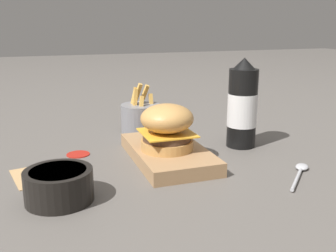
{
  "coord_description": "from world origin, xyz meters",
  "views": [
    {
      "loc": [
        0.8,
        -0.25,
        0.31
      ],
      "look_at": [
        -0.01,
        0.03,
        0.08
      ],
      "focal_mm": 42.0,
      "sensor_mm": 36.0,
      "label": 1
    }
  ],
  "objects_px": {
    "ketchup_bottle": "(242,107)",
    "spoon": "(300,171)",
    "burger": "(168,127)",
    "side_bowl": "(59,185)",
    "serving_board": "(168,153)",
    "fries_basket": "(140,117)"
  },
  "relations": [
    {
      "from": "burger",
      "to": "fries_basket",
      "type": "distance_m",
      "value": 0.27
    },
    {
      "from": "serving_board",
      "to": "spoon",
      "type": "height_order",
      "value": "serving_board"
    },
    {
      "from": "fries_basket",
      "to": "side_bowl",
      "type": "bearing_deg",
      "value": -33.3
    },
    {
      "from": "serving_board",
      "to": "fries_basket",
      "type": "height_order",
      "value": "fries_basket"
    },
    {
      "from": "side_bowl",
      "to": "spoon",
      "type": "xyz_separation_m",
      "value": [
        0.03,
        0.49,
        -0.03
      ]
    },
    {
      "from": "burger",
      "to": "side_bowl",
      "type": "height_order",
      "value": "burger"
    },
    {
      "from": "serving_board",
      "to": "ketchup_bottle",
      "type": "height_order",
      "value": "ketchup_bottle"
    },
    {
      "from": "ketchup_bottle",
      "to": "spoon",
      "type": "relative_size",
      "value": 1.86
    },
    {
      "from": "burger",
      "to": "side_bowl",
      "type": "relative_size",
      "value": 0.98
    },
    {
      "from": "burger",
      "to": "spoon",
      "type": "distance_m",
      "value": 0.3
    },
    {
      "from": "fries_basket",
      "to": "side_bowl",
      "type": "distance_m",
      "value": 0.47
    },
    {
      "from": "ketchup_bottle",
      "to": "side_bowl",
      "type": "relative_size",
      "value": 1.85
    },
    {
      "from": "spoon",
      "to": "serving_board",
      "type": "bearing_deg",
      "value": 99.27
    },
    {
      "from": "fries_basket",
      "to": "side_bowl",
      "type": "relative_size",
      "value": 1.16
    },
    {
      "from": "side_bowl",
      "to": "ketchup_bottle",
      "type": "bearing_deg",
      "value": 110.86
    },
    {
      "from": "ketchup_bottle",
      "to": "spoon",
      "type": "distance_m",
      "value": 0.23
    },
    {
      "from": "burger",
      "to": "spoon",
      "type": "xyz_separation_m",
      "value": [
        0.15,
        0.24,
        -0.08
      ]
    },
    {
      "from": "ketchup_bottle",
      "to": "spoon",
      "type": "height_order",
      "value": "ketchup_bottle"
    },
    {
      "from": "fries_basket",
      "to": "burger",
      "type": "bearing_deg",
      "value": -2.15
    },
    {
      "from": "spoon",
      "to": "fries_basket",
      "type": "bearing_deg",
      "value": 73.94
    },
    {
      "from": "ketchup_bottle",
      "to": "side_bowl",
      "type": "height_order",
      "value": "ketchup_bottle"
    },
    {
      "from": "serving_board",
      "to": "side_bowl",
      "type": "xyz_separation_m",
      "value": [
        0.14,
        -0.25,
        0.02
      ]
    }
  ]
}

